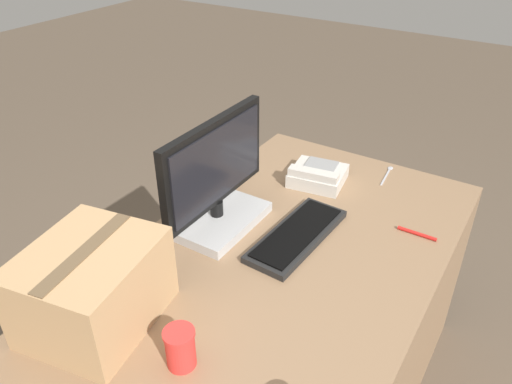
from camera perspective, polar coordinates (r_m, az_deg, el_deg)
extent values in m
cube|color=#8C6B4C|center=(1.75, 0.09, -19.38)|extent=(1.80, 0.90, 0.75)
cube|color=#B7B7B7|center=(1.70, -4.46, -3.03)|extent=(0.33, 0.24, 0.03)
cylinder|color=black|center=(1.67, -4.52, -1.81)|extent=(0.04, 0.04, 0.05)
cube|color=black|center=(1.58, -4.78, 3.34)|extent=(0.49, 0.03, 0.29)
cube|color=black|center=(1.57, -4.28, 3.18)|extent=(0.45, 0.01, 0.24)
cube|color=black|center=(1.63, 4.65, -4.95)|extent=(0.42, 0.17, 0.02)
cube|color=black|center=(1.62, 4.68, -4.56)|extent=(0.38, 0.14, 0.01)
cube|color=beige|center=(1.93, 7.08, 1.85)|extent=(0.21, 0.22, 0.05)
cube|color=beige|center=(1.86, 6.57, 2.01)|extent=(0.07, 0.19, 0.03)
cube|color=gray|center=(1.94, 7.43, 3.04)|extent=(0.12, 0.13, 0.01)
cylinder|color=red|center=(1.25, -8.45, -17.45)|extent=(0.07, 0.07, 0.10)
cylinder|color=red|center=(1.21, -8.66, -15.79)|extent=(0.08, 0.08, 0.01)
cube|color=#B2B2B7|center=(2.02, 14.59, 1.67)|extent=(0.14, 0.02, 0.00)
ellipsoid|color=#B2B2B7|center=(2.09, 15.11, 2.65)|extent=(0.03, 0.02, 0.00)
cube|color=tan|center=(1.36, -18.18, -10.24)|extent=(0.39, 0.34, 0.23)
cube|color=brown|center=(1.28, -19.03, -6.43)|extent=(0.33, 0.10, 0.00)
cylinder|color=red|center=(1.72, 17.91, -4.54)|extent=(0.01, 0.13, 0.01)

